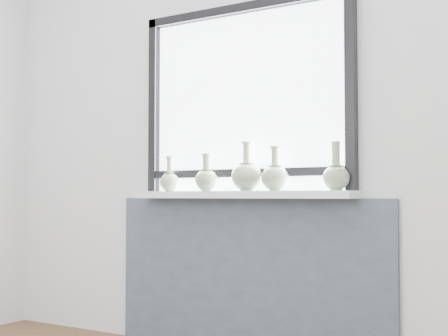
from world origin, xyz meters
The scene contains 9 objects.
back_wall centered at (0.00, 1.81, 1.30)m, with size 3.60×0.02×2.60m, color silver.
apron_panel centered at (0.00, 1.78, 0.43)m, with size 1.70×0.03×0.86m, color #465764.
windowsill centered at (0.00, 1.71, 0.88)m, with size 1.32×0.18×0.04m, color white.
window centered at (0.00, 1.77, 1.44)m, with size 1.30×0.06×1.05m.
vase_a centered at (-0.46, 1.70, 0.96)m, with size 0.12×0.12×0.20m.
vase_b centered at (-0.20, 1.69, 0.97)m, with size 0.13×0.13×0.21m.
vase_c centered at (0.05, 1.70, 0.99)m, with size 0.17×0.17×0.27m.
vase_d centered at (0.22, 1.71, 0.98)m, with size 0.15×0.15×0.24m.
vase_e centered at (0.56, 1.71, 0.98)m, with size 0.14×0.14×0.25m.
Camera 1 is at (1.71, -1.24, 0.88)m, focal length 50.00 mm.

